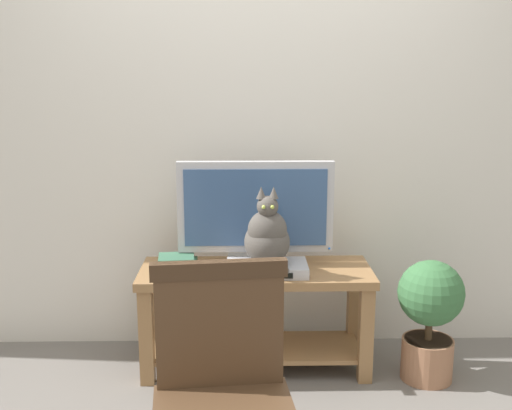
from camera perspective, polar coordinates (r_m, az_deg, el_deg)
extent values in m
cube|color=silver|center=(3.55, 0.24, 9.41)|extent=(7.00, 0.12, 2.80)
cube|color=olive|center=(3.33, -0.02, -6.12)|extent=(1.21, 0.46, 0.04)
cube|color=olive|center=(3.30, -9.83, -11.62)|extent=(0.07, 0.07, 0.51)
cube|color=olive|center=(3.32, 9.85, -11.45)|extent=(0.07, 0.07, 0.51)
cube|color=olive|center=(3.62, -8.99, -9.33)|extent=(0.07, 0.07, 0.51)
cube|color=olive|center=(3.64, 8.79, -9.20)|extent=(0.07, 0.07, 0.51)
cube|color=olive|center=(3.49, -0.02, -12.73)|extent=(1.11, 0.38, 0.02)
cube|color=#B7B7BC|center=(3.40, -0.05, -5.04)|extent=(0.30, 0.20, 0.03)
cube|color=#B7B7BC|center=(3.39, -0.05, -4.47)|extent=(0.06, 0.04, 0.04)
cube|color=#B7B7BC|center=(3.33, -0.05, -0.16)|extent=(0.82, 0.05, 0.48)
cube|color=#385684|center=(3.30, -0.04, -0.27)|extent=(0.74, 0.01, 0.41)
sphere|color=#2672F2|center=(3.38, 6.61, -3.92)|extent=(0.01, 0.01, 0.01)
cube|color=#BCBCC1|center=(3.25, 0.99, -5.71)|extent=(0.41, 0.24, 0.05)
cube|color=black|center=(3.13, 1.08, -6.40)|extent=(0.25, 0.01, 0.03)
ellipsoid|color=#514C47|center=(3.21, 1.00, -3.34)|extent=(0.23, 0.26, 0.22)
ellipsoid|color=#514C47|center=(3.16, 1.03, -2.27)|extent=(0.20, 0.17, 0.20)
sphere|color=#514C47|center=(3.11, 1.05, -0.14)|extent=(0.11, 0.11, 0.11)
cone|color=#514C47|center=(3.10, 0.51, 1.12)|extent=(0.05, 0.05, 0.06)
cone|color=#514C47|center=(3.10, 1.60, 1.13)|extent=(0.05, 0.05, 0.06)
sphere|color=#B2C64C|center=(3.06, 0.68, -0.19)|extent=(0.02, 0.02, 0.02)
sphere|color=#B2C64C|center=(3.06, 1.48, -0.19)|extent=(0.02, 0.02, 0.02)
cylinder|color=#514C47|center=(3.15, 2.33, -5.37)|extent=(0.06, 0.21, 0.04)
cube|color=#513823|center=(2.26, -3.28, -10.64)|extent=(0.45, 0.08, 0.46)
cube|color=#412C1C|center=(2.19, -3.35, -5.82)|extent=(0.47, 0.09, 0.06)
cube|color=#38664C|center=(3.35, -6.86, -5.33)|extent=(0.17, 0.17, 0.04)
cube|color=#38664C|center=(3.34, -7.18, -4.78)|extent=(0.20, 0.17, 0.03)
cylinder|color=#9E6B4C|center=(3.47, 15.12, -13.21)|extent=(0.26, 0.26, 0.22)
cylinder|color=#332319|center=(3.43, 15.21, -11.72)|extent=(0.24, 0.24, 0.02)
cylinder|color=#4C3823|center=(3.41, 15.28, -10.67)|extent=(0.04, 0.04, 0.12)
sphere|color=#386B3D|center=(3.34, 15.47, -7.64)|extent=(0.33, 0.33, 0.33)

